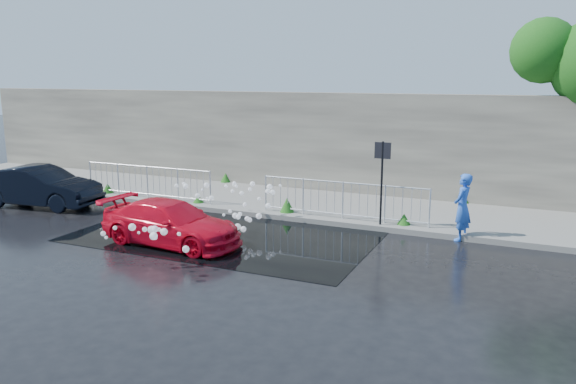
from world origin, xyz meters
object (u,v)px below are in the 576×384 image
Objects in this scene: red_car at (171,223)px; person at (462,207)px; dark_car at (40,187)px; sign_post at (382,169)px.

person reaches higher than red_car.
dark_car is at bearing 78.51° from red_car.
sign_post is 1.40× the size of person.
red_car is (-4.57, -3.48, -1.17)m from sign_post.
sign_post is at bearing -49.06° from red_car.
person is at bearing -59.80° from red_car.
sign_post is 2.35m from person.
sign_post is 0.65× the size of red_car.
person is (2.20, -0.10, -0.83)m from sign_post.
dark_car is (-6.43, 1.74, 0.11)m from red_car.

